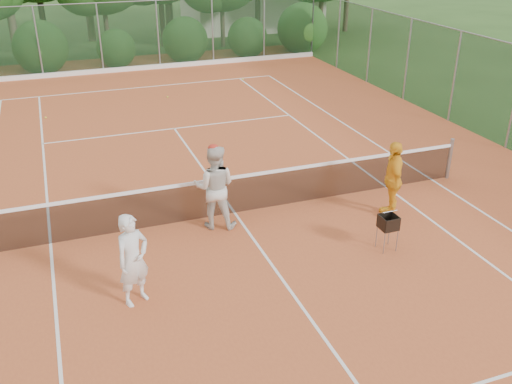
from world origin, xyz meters
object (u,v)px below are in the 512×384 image
player_white (133,260)px  ball_hopper (388,223)px  player_yellow (393,179)px  player_center_grp (215,187)px

player_white → ball_hopper: player_white is taller
ball_hopper → player_yellow: bearing=52.1°
player_yellow → player_center_grp: bearing=-79.1°
player_center_grp → ball_hopper: bearing=-35.6°
ball_hopper → player_center_grp: bearing=140.9°
player_center_grp → ball_hopper: 3.76m
player_center_grp → player_yellow: player_center_grp is taller
ball_hopper → player_white: bearing=176.8°
player_white → ball_hopper: 5.17m
player_white → player_center_grp: player_center_grp is taller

